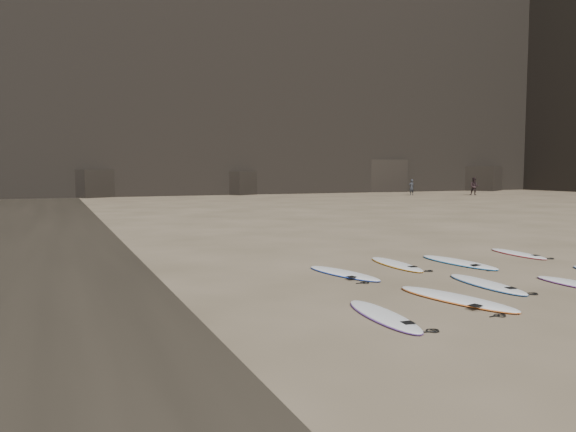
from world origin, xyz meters
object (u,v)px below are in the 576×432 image
at_px(surfboard_0, 383,315).
at_px(surfboard_8, 518,253).
at_px(surfboard_5, 343,273).
at_px(surfboard_2, 486,284).
at_px(person_a, 411,187).
at_px(surfboard_6, 396,264).
at_px(surfboard_7, 458,262).
at_px(surfboard_1, 456,298).
at_px(person_b, 474,186).

height_order(surfboard_0, surfboard_8, surfboard_0).
bearing_deg(surfboard_0, surfboard_5, 75.36).
height_order(surfboard_2, surfboard_8, surfboard_2).
relative_size(surfboard_2, surfboard_8, 1.08).
height_order(surfboard_5, person_a, person_a).
bearing_deg(person_a, surfboard_8, 56.74).
height_order(surfboard_6, surfboard_8, surfboard_6).
height_order(surfboard_0, surfboard_2, surfboard_2).
bearing_deg(surfboard_8, surfboard_7, -164.15).
bearing_deg(surfboard_7, surfboard_2, -123.53).
bearing_deg(surfboard_5, surfboard_8, -6.65).
relative_size(surfboard_5, person_a, 1.54).
bearing_deg(surfboard_6, surfboard_7, -9.85).
distance_m(surfboard_2, surfboard_8, 5.03).
relative_size(surfboard_5, surfboard_8, 1.08).
distance_m(surfboard_1, surfboard_2, 1.75).
distance_m(surfboard_2, person_b, 45.06).
bearing_deg(surfboard_5, surfboard_2, -59.52).
xyz_separation_m(surfboard_1, surfboard_6, (1.17, 3.77, -0.01)).
relative_size(surfboard_0, surfboard_7, 0.87).
bearing_deg(surfboard_8, surfboard_1, -140.58).
bearing_deg(person_b, surfboard_2, -88.49).
distance_m(surfboard_6, person_b, 43.15).
distance_m(surfboard_7, person_a, 40.53).
xyz_separation_m(surfboard_0, surfboard_2, (3.48, 1.38, 0.00)).
relative_size(surfboard_8, person_a, 1.42).
height_order(surfboard_5, surfboard_7, surfboard_7).
height_order(surfboard_0, surfboard_7, surfboard_7).
height_order(surfboard_0, surfboard_6, surfboard_6).
xyz_separation_m(person_a, person_b, (5.76, -2.24, 0.08)).
height_order(surfboard_7, person_b, person_b).
bearing_deg(surfboard_5, surfboard_6, 3.94).
xyz_separation_m(surfboard_6, person_b, (29.86, 31.14, 0.81)).
height_order(surfboard_0, surfboard_5, surfboard_5).
height_order(surfboard_2, person_b, person_b).
distance_m(surfboard_7, person_b, 42.28).
bearing_deg(surfboard_5, person_b, 31.37).
distance_m(surfboard_5, surfboard_6, 1.97).
bearing_deg(surfboard_2, person_b, 51.86).
relative_size(surfboard_1, person_b, 1.57).
bearing_deg(surfboard_6, surfboard_1, -104.05).
bearing_deg(surfboard_7, person_b, 42.79).
xyz_separation_m(surfboard_2, person_a, (23.74, 36.28, 0.73)).
height_order(surfboard_0, person_a, person_a).
bearing_deg(person_a, surfboard_6, 51.66).
xyz_separation_m(surfboard_7, person_b, (28.16, 31.53, 0.81)).
bearing_deg(surfboard_0, surfboard_8, 34.79).
distance_m(surfboard_0, person_a, 46.48).
relative_size(surfboard_5, person_b, 1.40).
xyz_separation_m(surfboard_0, person_b, (32.99, 35.43, 0.82)).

